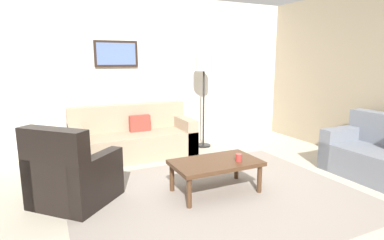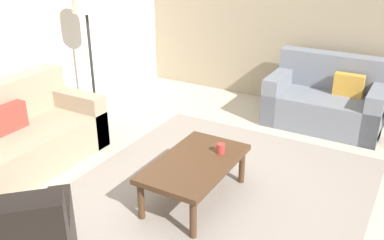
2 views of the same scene
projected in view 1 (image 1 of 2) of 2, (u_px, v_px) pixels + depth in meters
name	position (u px, v px, depth m)	size (l,w,h in m)	color
ground_plane	(217.00, 196.00, 3.86)	(8.00, 8.00, 0.00)	#B2A893
rear_partition	(149.00, 73.00, 5.90)	(6.00, 0.12, 2.80)	silver
area_rug	(217.00, 196.00, 3.86)	(3.46, 2.71, 0.01)	gray
couch_main	(132.00, 139.00, 5.46)	(2.06, 0.88, 0.88)	gray
armchair_leather	(71.00, 179.00, 3.61)	(1.13, 1.13, 0.95)	black
coffee_table	(216.00, 165.00, 3.93)	(1.10, 0.64, 0.41)	#472D1C
cup	(239.00, 158.00, 3.90)	(0.08, 0.08, 0.09)	#B2332D
lamp_standing	(204.00, 73.00, 5.81)	(0.32, 0.32, 1.71)	black
framed_artwork	(116.00, 54.00, 5.49)	(0.76, 0.04, 0.46)	black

